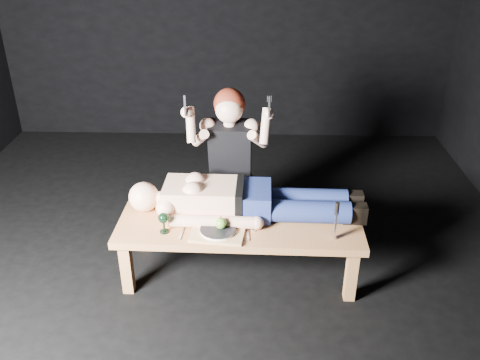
{
  "coord_description": "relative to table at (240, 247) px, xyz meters",
  "views": [
    {
      "loc": [
        0.34,
        -3.23,
        2.41
      ],
      "look_at": [
        0.24,
        -0.1,
        0.75
      ],
      "focal_mm": 38.43,
      "sensor_mm": 36.0,
      "label": 1
    }
  ],
  "objects": [
    {
      "name": "fork_flat",
      "position": [
        -0.39,
        -0.16,
        0.23
      ],
      "size": [
        0.03,
        0.18,
        0.01
      ],
      "primitive_type": "cube",
      "rotation": [
        0.0,
        0.0,
        -0.07
      ],
      "color": "#B2B2B7",
      "rests_on": "table"
    },
    {
      "name": "knife_flat",
      "position": [
        0.06,
        -0.16,
        0.23
      ],
      "size": [
        0.02,
        0.18,
        0.01
      ],
      "primitive_type": "cube",
      "rotation": [
        0.0,
        0.0,
        0.04
      ],
      "color": "#B2B2B7",
      "rests_on": "table"
    },
    {
      "name": "plate",
      "position": [
        -0.14,
        -0.17,
        0.26
      ],
      "size": [
        0.27,
        0.27,
        0.02
      ],
      "primitive_type": "cylinder",
      "rotation": [
        0.0,
        0.0,
        -0.12
      ],
      "color": "white",
      "rests_on": "serving_tray"
    },
    {
      "name": "table",
      "position": [
        0.0,
        0.0,
        0.0
      ],
      "size": [
        1.73,
        0.68,
        0.45
      ],
      "primitive_type": "cube",
      "rotation": [
        0.0,
        0.0,
        -0.02
      ],
      "color": "#B27946",
      "rests_on": "ground"
    },
    {
      "name": "lying_man",
      "position": [
        0.06,
        0.11,
        0.36
      ],
      "size": [
        1.83,
        0.59,
        0.28
      ],
      "primitive_type": null,
      "rotation": [
        0.0,
        0.0,
        -0.02
      ],
      "color": "beige",
      "rests_on": "table"
    },
    {
      "name": "spoon_flat",
      "position": [
        0.04,
        -0.08,
        0.23
      ],
      "size": [
        0.15,
        0.13,
        0.01
      ],
      "primitive_type": "cube",
      "rotation": [
        0.0,
        0.0,
        0.88
      ],
      "color": "#B2B2B7",
      "rests_on": "table"
    },
    {
      "name": "carving_knife",
      "position": [
        0.64,
        -0.21,
        0.36
      ],
      "size": [
        0.04,
        0.04,
        0.28
      ],
      "primitive_type": null,
      "rotation": [
        0.0,
        0.0,
        -0.02
      ],
      "color": "#B2B2B7",
      "rests_on": "table"
    },
    {
      "name": "goblet",
      "position": [
        -0.51,
        -0.16,
        0.3
      ],
      "size": [
        0.07,
        0.07,
        0.15
      ],
      "primitive_type": null,
      "rotation": [
        0.0,
        0.0,
        -0.02
      ],
      "color": "black",
      "rests_on": "table"
    },
    {
      "name": "serving_tray",
      "position": [
        -0.14,
        -0.17,
        0.24
      ],
      "size": [
        0.39,
        0.3,
        0.02
      ],
      "primitive_type": "cube",
      "rotation": [
        0.0,
        0.0,
        -0.12
      ],
      "color": "tan",
      "rests_on": "table"
    },
    {
      "name": "back_wall",
      "position": [
        -0.24,
        2.65,
        1.27
      ],
      "size": [
        5.0,
        0.0,
        5.0
      ],
      "primitive_type": "plane",
      "rotation": [
        1.57,
        0.0,
        0.0
      ],
      "color": "black",
      "rests_on": "ground"
    },
    {
      "name": "ground",
      "position": [
        -0.24,
        0.15,
        -0.23
      ],
      "size": [
        5.0,
        5.0,
        0.0
      ],
      "primitive_type": "plane",
      "color": "black",
      "rests_on": "ground"
    },
    {
      "name": "kneeling_woman",
      "position": [
        -0.09,
        0.55,
        0.43
      ],
      "size": [
        0.71,
        0.8,
        1.31
      ],
      "primitive_type": null,
      "rotation": [
        0.0,
        0.0,
        -0.02
      ],
      "color": "black",
      "rests_on": "ground"
    },
    {
      "name": "apple",
      "position": [
        -0.12,
        -0.16,
        0.3
      ],
      "size": [
        0.08,
        0.08,
        0.08
      ],
      "primitive_type": "sphere",
      "color": "#599223",
      "rests_on": "plate"
    }
  ]
}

